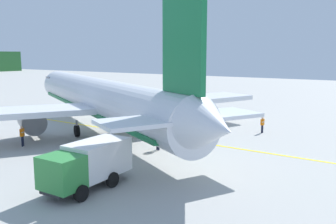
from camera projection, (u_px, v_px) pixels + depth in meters
name	position (u px, v px, depth m)	size (l,w,h in m)	color
airliner_foreground	(99.00, 99.00, 35.92)	(32.60, 38.58, 11.90)	silver
service_truck_baggage	(88.00, 163.00, 20.97)	(5.69, 2.58, 2.63)	#338C3F
cargo_container_mid	(207.00, 121.00, 37.84)	(2.25, 2.25, 1.84)	#333338
crew_marshaller	(158.00, 138.00, 29.46)	(0.29, 0.63, 1.71)	#191E33
crew_loader_left	(22.00, 134.00, 30.65)	(0.56, 0.42, 1.76)	#191E33
crew_loader_right	(262.00, 124.00, 35.94)	(0.63, 0.29, 1.60)	#191E33
apron_guide_line	(146.00, 134.00, 35.34)	(0.30, 60.00, 0.01)	yellow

